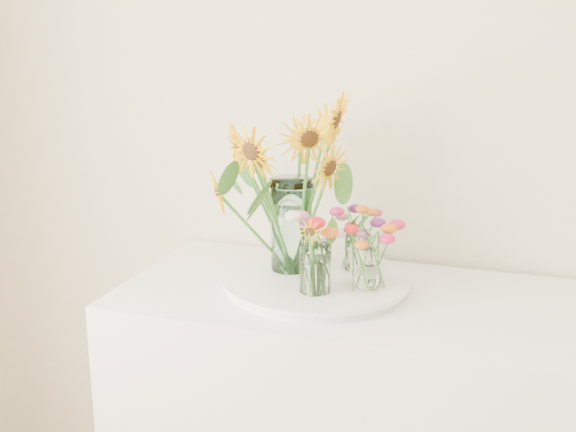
# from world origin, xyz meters

# --- Properties ---
(tray) EXTENTS (0.48, 0.48, 0.02)m
(tray) POSITION_xyz_m (-0.65, 1.94, 0.91)
(tray) COLOR white
(tray) RESTS_ON counter
(mason_jar) EXTENTS (0.14, 0.14, 0.26)m
(mason_jar) POSITION_xyz_m (-0.74, 1.99, 1.05)
(mason_jar) COLOR #AAE0D4
(mason_jar) RESTS_ON tray
(sunflower_bouquet) EXTENTS (0.93, 0.93, 0.50)m
(sunflower_bouquet) POSITION_xyz_m (-0.74, 1.99, 1.17)
(sunflower_bouquet) COLOR #FFBA05
(sunflower_bouquet) RESTS_ON tray
(small_vase_a) EXTENTS (0.09, 0.09, 0.14)m
(small_vase_a) POSITION_xyz_m (-0.63, 1.84, 0.99)
(small_vase_a) COLOR white
(small_vase_a) RESTS_ON tray
(wildflower_posy_a) EXTENTS (0.18, 0.18, 0.23)m
(wildflower_posy_a) POSITION_xyz_m (-0.63, 1.84, 1.04)
(wildflower_posy_a) COLOR orange
(wildflower_posy_a) RESTS_ON tray
(small_vase_b) EXTENTS (0.08, 0.08, 0.11)m
(small_vase_b) POSITION_xyz_m (-0.51, 1.92, 0.98)
(small_vase_b) COLOR white
(small_vase_b) RESTS_ON tray
(wildflower_posy_b) EXTENTS (0.23, 0.23, 0.20)m
(wildflower_posy_b) POSITION_xyz_m (-0.51, 1.92, 1.03)
(wildflower_posy_b) COLOR orange
(wildflower_posy_b) RESTS_ON tray
(small_vase_c) EXTENTS (0.07, 0.07, 0.11)m
(small_vase_c) POSITION_xyz_m (-0.57, 2.04, 0.98)
(small_vase_c) COLOR white
(small_vase_c) RESTS_ON tray
(wildflower_posy_c) EXTENTS (0.20, 0.20, 0.20)m
(wildflower_posy_c) POSITION_xyz_m (-0.57, 2.04, 1.03)
(wildflower_posy_c) COLOR orange
(wildflower_posy_c) RESTS_ON tray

